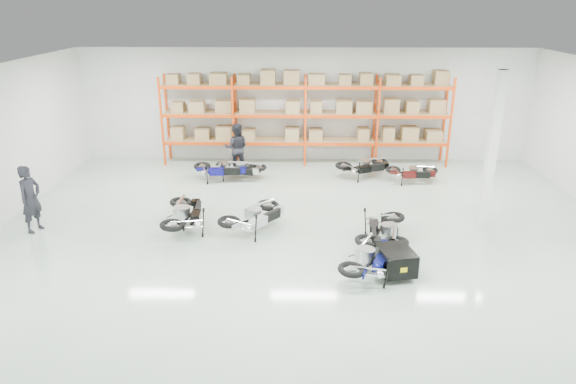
{
  "coord_description": "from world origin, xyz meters",
  "views": [
    {
      "loc": [
        -0.24,
        -13.55,
        6.26
      ],
      "look_at": [
        -0.54,
        0.12,
        1.1
      ],
      "focal_mm": 32.0,
      "sensor_mm": 36.0,
      "label": 1
    }
  ],
  "objects_px": {
    "person_left": "(31,199)",
    "person_back": "(236,148)",
    "moto_silver_left": "(255,212)",
    "moto_back_b": "(239,165)",
    "moto_back_c": "(365,163)",
    "moto_touring_right": "(386,225)",
    "trailer": "(396,261)",
    "moto_blue_centre": "(369,252)",
    "moto_back_a": "(222,165)",
    "moto_back_d": "(413,169)",
    "moto_black_far_left": "(185,210)"
  },
  "relations": [
    {
      "from": "person_back",
      "to": "moto_touring_right",
      "type": "bearing_deg",
      "value": 124.97
    },
    {
      "from": "moto_back_d",
      "to": "person_back",
      "type": "xyz_separation_m",
      "value": [
        -6.5,
        1.1,
        0.45
      ]
    },
    {
      "from": "moto_touring_right",
      "to": "moto_back_b",
      "type": "relative_size",
      "value": 1.15
    },
    {
      "from": "moto_black_far_left",
      "to": "moto_blue_centre",
      "type": "bearing_deg",
      "value": 149.25
    },
    {
      "from": "moto_blue_centre",
      "to": "trailer",
      "type": "xyz_separation_m",
      "value": [
        0.63,
        -0.05,
        -0.18
      ]
    },
    {
      "from": "moto_back_b",
      "to": "person_back",
      "type": "height_order",
      "value": "person_back"
    },
    {
      "from": "moto_touring_right",
      "to": "moto_back_b",
      "type": "xyz_separation_m",
      "value": [
        -4.54,
        5.4,
        -0.08
      ]
    },
    {
      "from": "moto_silver_left",
      "to": "moto_back_b",
      "type": "relative_size",
      "value": 1.14
    },
    {
      "from": "moto_black_far_left",
      "to": "moto_back_d",
      "type": "distance_m",
      "value": 8.49
    },
    {
      "from": "person_back",
      "to": "moto_silver_left",
      "type": "bearing_deg",
      "value": 99.97
    },
    {
      "from": "trailer",
      "to": "moto_back_a",
      "type": "distance_m",
      "value": 8.56
    },
    {
      "from": "person_left",
      "to": "person_back",
      "type": "bearing_deg",
      "value": -26.26
    },
    {
      "from": "moto_silver_left",
      "to": "person_back",
      "type": "bearing_deg",
      "value": -38.84
    },
    {
      "from": "moto_silver_left",
      "to": "moto_back_b",
      "type": "height_order",
      "value": "moto_silver_left"
    },
    {
      "from": "moto_blue_centre",
      "to": "moto_back_b",
      "type": "xyz_separation_m",
      "value": [
        -3.91,
        6.95,
        -0.06
      ]
    },
    {
      "from": "person_left",
      "to": "moto_touring_right",
      "type": "bearing_deg",
      "value": -77.28
    },
    {
      "from": "moto_silver_left",
      "to": "moto_back_c",
      "type": "distance_m",
      "value": 6.08
    },
    {
      "from": "moto_back_b",
      "to": "moto_back_d",
      "type": "height_order",
      "value": "moto_back_b"
    },
    {
      "from": "moto_silver_left",
      "to": "moto_black_far_left",
      "type": "height_order",
      "value": "moto_black_far_left"
    },
    {
      "from": "moto_back_a",
      "to": "moto_back_b",
      "type": "relative_size",
      "value": 1.1
    },
    {
      "from": "trailer",
      "to": "moto_back_d",
      "type": "bearing_deg",
      "value": 62.58
    },
    {
      "from": "person_left",
      "to": "person_back",
      "type": "distance_m",
      "value": 7.56
    },
    {
      "from": "moto_back_a",
      "to": "moto_blue_centre",
      "type": "bearing_deg",
      "value": -149.69
    },
    {
      "from": "moto_back_b",
      "to": "moto_back_c",
      "type": "distance_m",
      "value": 4.66
    },
    {
      "from": "moto_silver_left",
      "to": "moto_touring_right",
      "type": "distance_m",
      "value": 3.66
    },
    {
      "from": "moto_touring_right",
      "to": "moto_back_c",
      "type": "distance_m",
      "value": 5.7
    },
    {
      "from": "moto_black_far_left",
      "to": "moto_back_c",
      "type": "relative_size",
      "value": 1.1
    },
    {
      "from": "moto_blue_centre",
      "to": "person_left",
      "type": "xyz_separation_m",
      "value": [
        -9.27,
        2.29,
        0.4
      ]
    },
    {
      "from": "moto_back_c",
      "to": "person_back",
      "type": "xyz_separation_m",
      "value": [
        -4.83,
        0.55,
        0.39
      ]
    },
    {
      "from": "moto_black_far_left",
      "to": "person_left",
      "type": "relative_size",
      "value": 1.03
    },
    {
      "from": "moto_silver_left",
      "to": "trailer",
      "type": "height_order",
      "value": "moto_silver_left"
    },
    {
      "from": "moto_touring_right",
      "to": "trailer",
      "type": "distance_m",
      "value": 1.61
    },
    {
      "from": "moto_black_far_left",
      "to": "person_left",
      "type": "height_order",
      "value": "person_left"
    },
    {
      "from": "moto_back_c",
      "to": "moto_back_d",
      "type": "distance_m",
      "value": 1.76
    },
    {
      "from": "moto_touring_right",
      "to": "moto_back_d",
      "type": "bearing_deg",
      "value": 78.03
    },
    {
      "from": "moto_blue_centre",
      "to": "moto_touring_right",
      "type": "xyz_separation_m",
      "value": [
        0.63,
        1.55,
        0.01
      ]
    },
    {
      "from": "moto_silver_left",
      "to": "person_back",
      "type": "height_order",
      "value": "person_back"
    },
    {
      "from": "moto_back_b",
      "to": "moto_back_d",
      "type": "distance_m",
      "value": 6.34
    },
    {
      "from": "moto_blue_centre",
      "to": "moto_black_far_left",
      "type": "distance_m",
      "value": 5.53
    },
    {
      "from": "moto_black_far_left",
      "to": "person_back",
      "type": "height_order",
      "value": "person_back"
    },
    {
      "from": "moto_touring_right",
      "to": "person_left",
      "type": "xyz_separation_m",
      "value": [
        -9.9,
        0.74,
        0.38
      ]
    },
    {
      "from": "moto_black_far_left",
      "to": "person_back",
      "type": "relative_size",
      "value": 1.06
    },
    {
      "from": "moto_touring_right",
      "to": "moto_back_d",
      "type": "relative_size",
      "value": 1.2
    },
    {
      "from": "moto_back_c",
      "to": "moto_touring_right",
      "type": "bearing_deg",
      "value": 156.91
    },
    {
      "from": "moto_blue_centre",
      "to": "moto_back_d",
      "type": "bearing_deg",
      "value": -90.09
    },
    {
      "from": "moto_black_far_left",
      "to": "moto_touring_right",
      "type": "height_order",
      "value": "moto_black_far_left"
    },
    {
      "from": "moto_back_a",
      "to": "moto_back_d",
      "type": "bearing_deg",
      "value": -94.04
    },
    {
      "from": "moto_blue_centre",
      "to": "moto_back_a",
      "type": "xyz_separation_m",
      "value": [
        -4.5,
        6.8,
        -0.01
      ]
    },
    {
      "from": "trailer",
      "to": "person_back",
      "type": "bearing_deg",
      "value": 108.42
    },
    {
      "from": "moto_silver_left",
      "to": "moto_back_b",
      "type": "distance_m",
      "value": 4.66
    }
  ]
}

